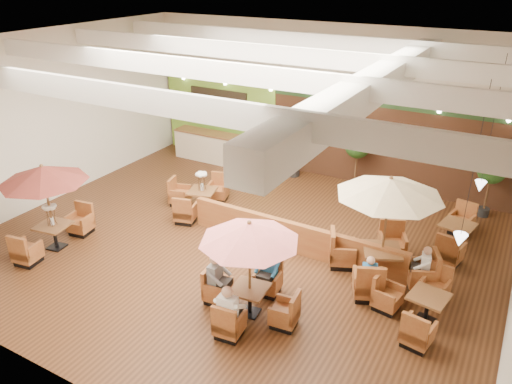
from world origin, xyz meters
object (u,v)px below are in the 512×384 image
Objects in this scene: diner_4 at (424,263)px; table_0 at (45,186)px; service_counter at (210,147)px; topiary_0 at (295,129)px; booth_divider at (293,237)px; diner_2 at (217,274)px; table_4 at (415,305)px; diner_3 at (369,272)px; table_5 at (456,236)px; table_2 at (387,211)px; topiary_2 at (492,172)px; table_3 at (196,197)px; diner_0 at (229,306)px; topiary_1 at (358,148)px; table_1 at (249,251)px; diner_1 at (268,267)px.

table_0 is at bearing 94.51° from diner_4.
topiary_0 is (3.62, 0.20, 1.24)m from service_counter.
booth_divider is 7.90× the size of diner_2.
topiary_0 is 8.07m from diner_2.
table_4 is 3.42× the size of diner_3.
table_5 is at bearing -22.79° from diner_4.
table_2 is 1.47× the size of topiary_2.
table_3 is (2.04, 3.92, -1.47)m from table_0.
diner_0 is 1.24m from diner_2.
diner_0 is (0.23, -8.68, -0.76)m from topiary_1.
table_2 is at bearing -110.85° from topiary_2.
booth_divider is at bearing 90.66° from diner_0.
service_counter is at bearing -178.88° from topiary_2.
table_5 is (9.80, -2.29, -0.22)m from service_counter.
table_2 reaches higher than diner_0.
table_2 is (2.15, 2.90, 0.24)m from table_1.
diner_1 is at bearing -117.04° from table_5.
diner_0 is at bearing -132.85° from table_4.
topiary_0 is at bearing 110.61° from table_2.
diner_4 is (3.18, 3.78, -0.04)m from diner_0.
diner_0 reaches higher than diner_3.
topiary_2 is 2.80× the size of diner_3.
diner_0 is at bearing -108.22° from table_5.
booth_divider is 3.11× the size of topiary_1.
table_2 is 3.72× the size of diner_1.
diner_0 is 1.18× the size of diner_3.
topiary_2 reaches higher than diner_4.
diner_1 is (6.23, -6.73, 0.17)m from service_counter.
diner_4 is at bearing -40.27° from topiary_0.
diner_2 is at bearing -159.80° from table_2.
topiary_0 reaches higher than table_5.
table_1 is 3.62m from table_2.
diner_2 is at bearing -94.69° from topiary_1.
topiary_0 is at bearing -180.00° from topiary_1.
diner_2 reaches higher than booth_divider.
table_4 is 4.21m from diner_0.
topiary_0 is (-4.77, 4.90, -0.07)m from table_2.
topiary_2 is at bearing 0.00° from topiary_0.
diner_3 is at bearing 4.66° from table_0.
booth_divider is 2.61× the size of topiary_0.
diner_4 is at bearing 120.00° from diner_2.
table_1 reaches higher than diner_0.
table_1 is 6.53m from table_5.
diner_4 is (4.05, 2.90, -0.03)m from diner_2.
topiary_0 is at bearing 56.67° from table_0.
booth_divider is 3.50m from diner_4.
topiary_0 is at bearing -72.21° from diner_1.
table_2 reaches higher than topiary_1.
service_counter reaches higher than table_4.
table_0 reaches higher than diner_2.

